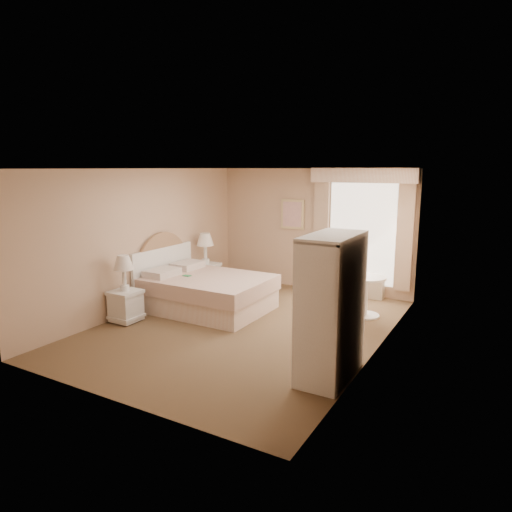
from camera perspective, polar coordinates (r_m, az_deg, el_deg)
The scene contains 9 objects.
room at distance 7.10m, azimuth -1.44°, elevation 0.74°, with size 4.21×5.51×2.51m.
window at distance 9.09m, azimuth 13.01°, elevation 3.30°, with size 2.05×0.22×2.51m.
framed_art at distance 9.65m, azimuth 4.58°, elevation 5.23°, with size 0.52×0.04×0.62m.
bed at distance 8.27m, azimuth -6.54°, elevation -4.29°, with size 2.11×1.62×1.44m.
nightstand_near at distance 7.83m, azimuth -16.02°, elevation -4.98°, with size 0.46×0.46×1.10m.
nightstand_far at distance 9.49m, azimuth -6.30°, elevation -1.66°, with size 0.49×0.49×1.18m.
round_table at distance 8.02m, azimuth 13.57°, elevation -4.11°, with size 0.66×0.66×0.70m.
cafe_chair at distance 7.95m, azimuth 11.78°, elevation -3.52°, with size 0.59×0.59×0.95m.
armoire at distance 5.59m, azimuth 9.39°, elevation -7.79°, with size 0.53×1.06×1.76m.
Camera 1 is at (3.60, -5.99, 2.52)m, focal length 32.00 mm.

